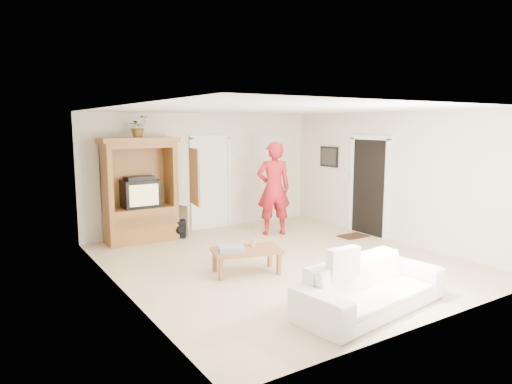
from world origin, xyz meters
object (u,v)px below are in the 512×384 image
Objects in this scene: man at (274,188)px; armoire at (141,197)px; sofa at (371,286)px; coffee_table at (246,252)px.

armoire is at bearing 0.71° from man.
sofa is at bearing 93.64° from man.
coffee_table is (-1.86, -1.93, -0.65)m from man.
armoire is 3.04m from coffee_table.
coffee_table is at bearing -76.03° from armoire.
armoire is 5.20m from sofa.
sofa is at bearing -59.11° from coffee_table.
armoire is at bearing 119.40° from coffee_table.
coffee_table is at bearing 98.00° from sofa.
armoire is 0.97× the size of sofa.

